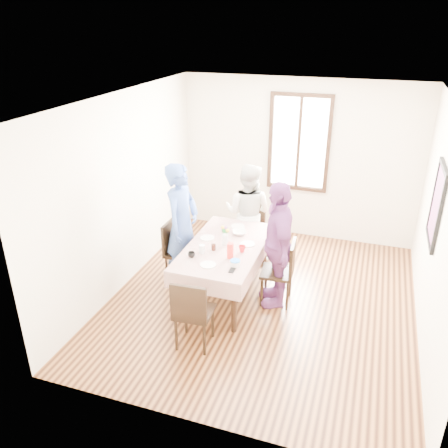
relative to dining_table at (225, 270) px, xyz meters
The scene contains 31 objects.
ground 0.65m from the dining_table, ahead, with size 4.50×4.50×0.00m, color black.
back_wall 2.54m from the dining_table, 76.83° to the left, with size 4.00×4.00×0.00m, color beige.
right_wall 2.71m from the dining_table, ahead, with size 4.50×4.50×0.00m, color beige.
window_frame 2.65m from the dining_table, 76.72° to the left, with size 1.02×0.06×1.62m, color black.
window_pane 2.66m from the dining_table, 76.77° to the left, with size 0.90×0.02×1.50m, color white.
art_poster 2.79m from the dining_table, ahead, with size 0.04×0.76×0.96m, color red.
dining_table is the anchor object (origin of this frame).
tablecloth 0.38m from the dining_table, ahead, with size 0.98×1.76×0.01m, color #500A07.
chair_left 0.73m from the dining_table, 167.82° to the left, with size 0.42×0.42×0.91m, color black.
chair_right 0.72m from the dining_table, ahead, with size 0.42×0.42×0.91m, color black.
chair_far 1.13m from the dining_table, 90.00° to the left, with size 0.42×0.42×0.91m, color black.
chair_near 1.13m from the dining_table, 90.00° to the right, with size 0.42×0.42×0.91m, color black.
person_left 0.88m from the dining_table, 167.49° to the left, with size 0.65×0.43×1.79m, color #37559C.
person_far 1.18m from the dining_table, 90.00° to the left, with size 0.76×0.59×1.57m, color beige.
person_right 0.85m from the dining_table, ahead, with size 1.01×0.42×1.73m, color #723673.
mug_black 0.69m from the dining_table, 124.01° to the right, with size 0.09×0.09×0.07m, color black.
mug_flag 0.52m from the dining_table, 21.14° to the right, with size 0.09×0.09×0.09m, color red.
mug_green 0.57m from the dining_table, 108.14° to the left, with size 0.10×0.10×0.08m, color #0C7226.
serving_bowl 0.57m from the dining_table, 78.35° to the left, with size 0.20×0.20×0.05m, color white.
juice_carton 0.61m from the dining_table, 61.11° to the right, with size 0.07×0.07×0.21m, color red.
butter_tub 0.70m from the dining_table, 58.87° to the right, with size 0.13×0.13×0.06m, color white.
jam_jar 0.47m from the dining_table, 120.70° to the right, with size 0.06×0.06×0.08m, color black.
drinking_glass 0.58m from the dining_table, 126.63° to the right, with size 0.08×0.08×0.11m, color silver.
smartphone 0.77m from the dining_table, 64.33° to the right, with size 0.07×0.13×0.01m, color black.
flower_vase 0.47m from the dining_table, 107.29° to the left, with size 0.08×0.08×0.16m, color silver.
plate_left 0.51m from the dining_table, 157.12° to the left, with size 0.20×0.20×0.01m, color white.
plate_right 0.50m from the dining_table, 24.99° to the left, with size 0.20×0.20×0.01m, color white.
plate_far 0.73m from the dining_table, 91.16° to the left, with size 0.20×0.20×0.01m, color white.
plate_near 0.70m from the dining_table, 93.23° to the right, with size 0.20×0.20×0.01m, color white.
butter_lid 0.72m from the dining_table, 58.87° to the right, with size 0.12×0.12×0.01m, color blue.
flower_bunch 0.60m from the dining_table, 107.29° to the left, with size 0.09×0.09×0.10m, color yellow, non-canonical shape.
Camera 1 is at (1.20, -5.23, 3.58)m, focal length 36.87 mm.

